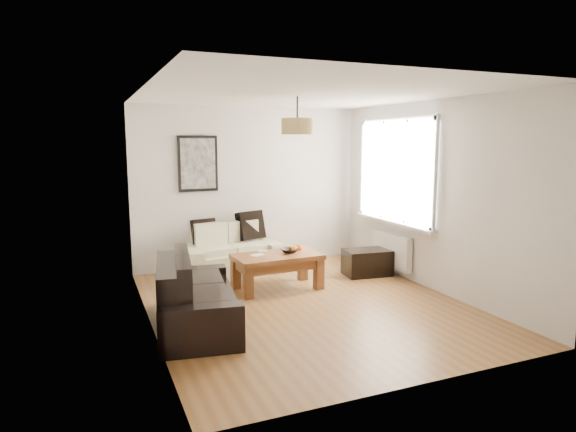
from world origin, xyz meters
name	(u,v)px	position (x,y,z in m)	size (l,w,h in m)	color
floor	(306,304)	(0.00, 0.00, 0.00)	(4.50, 4.50, 0.00)	brown
ceiling	(307,94)	(0.00, 0.00, 2.60)	(3.80, 4.50, 0.00)	white
wall_back	(249,187)	(0.00, 2.25, 1.30)	(3.80, 0.04, 2.60)	silver
wall_front	(424,234)	(0.00, -2.25, 1.30)	(3.80, 0.04, 2.60)	silver
wall_left	(147,211)	(-1.90, 0.00, 1.30)	(0.04, 4.50, 2.60)	silver
wall_right	(432,196)	(1.90, 0.00, 1.30)	(0.04, 4.50, 2.60)	silver
window_bay	(396,171)	(1.86, 0.80, 1.60)	(0.14, 1.90, 1.60)	white
radiator	(392,250)	(1.82, 0.80, 0.38)	(0.10, 0.90, 0.52)	white
poster	(198,164)	(-0.85, 2.22, 1.70)	(0.62, 0.04, 0.87)	black
pendant_shade	(297,126)	(0.00, 0.30, 2.23)	(0.40, 0.40, 0.20)	tan
loveseat_cream	(230,251)	(-0.48, 1.78, 0.37)	(1.49, 0.81, 0.74)	#BFBA9A
sofa_leather	(196,294)	(-1.43, -0.18, 0.37)	(1.70, 0.83, 0.74)	black
coffee_table	(277,272)	(-0.09, 0.78, 0.25)	(1.20, 0.65, 0.49)	brown
ottoman	(367,262)	(1.45, 0.91, 0.20)	(0.69, 0.45, 0.40)	black
cushion_left	(204,231)	(-0.84, 1.96, 0.67)	(0.38, 0.12, 0.38)	black
cushion_right	(251,226)	(-0.08, 1.96, 0.71)	(0.45, 0.14, 0.45)	black
fruit_bowl	(289,251)	(0.11, 0.81, 0.52)	(0.24, 0.24, 0.06)	black
orange_a	(295,249)	(0.20, 0.84, 0.53)	(0.09, 0.09, 0.09)	orange
orange_b	(299,248)	(0.30, 0.89, 0.53)	(0.09, 0.09, 0.09)	#FF5115
orange_c	(293,248)	(0.19, 0.88, 0.53)	(0.07, 0.07, 0.07)	orange
papers	(258,255)	(-0.35, 0.84, 0.49)	(0.18, 0.13, 0.01)	beige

